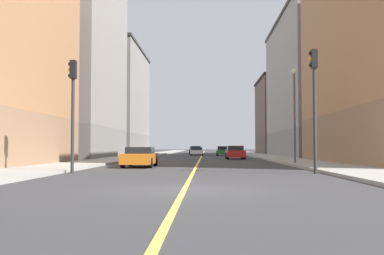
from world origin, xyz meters
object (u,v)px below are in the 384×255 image
building_left_far (292,116)px  car_red (235,153)px  building_left_mid (323,87)px  car_green (223,151)px  street_lamp_left_near (294,105)px  car_black (195,150)px  building_right_distant (107,102)px  building_right_midblock (63,51)px  traffic_light_left_near (314,93)px  traffic_light_right_near (73,99)px  car_silver (196,150)px  car_orange (140,157)px  car_white (197,151)px

building_left_far → car_red: size_ratio=3.42×
building_left_mid → car_green: bearing=152.6°
street_lamp_left_near → car_black: size_ratio=1.62×
street_lamp_left_near → car_black: 50.27m
building_left_far → building_right_distant: building_right_distant is taller
building_right_midblock → car_black: size_ratio=5.96×
traffic_light_left_near → traffic_light_right_near: traffic_light_left_near is taller
street_lamp_left_near → building_right_midblock: bearing=140.6°
car_silver → car_red: (4.73, -26.90, -0.00)m
car_silver → car_orange: car_silver is taller
street_lamp_left_near → car_orange: (-10.35, -3.31, -3.57)m
building_left_far → car_orange: building_left_far is taller
building_left_mid → car_black: 30.24m
building_right_midblock → car_green: bearing=36.8°
car_white → car_red: (4.43, -19.55, 0.07)m
car_orange → car_black: bearing=87.7°
traffic_light_right_near → car_black: traffic_light_right_near is taller
traffic_light_left_near → car_silver: traffic_light_left_near is taller
street_lamp_left_near → car_red: 15.77m
building_left_mid → car_green: (-12.58, 6.51, -8.26)m
building_left_far → car_white: (-16.43, -12.30, -6.00)m
building_left_mid → car_silver: building_left_mid is taller
car_silver → traffic_light_right_near: bearing=-95.2°
building_left_far → car_green: bearing=-131.0°
building_right_distant → street_lamp_left_near: 46.72m
building_left_mid → car_red: bearing=-137.8°
building_right_midblock → car_green: building_right_midblock is taller
building_left_far → car_red: building_left_far is taller
building_left_mid → car_black: size_ratio=5.94×
traffic_light_left_near → car_orange: size_ratio=1.34×
car_green → building_left_far: bearing=49.0°
car_orange → car_white: bearing=85.9°
traffic_light_right_near → building_right_distant: bearing=100.9°
building_right_midblock → traffic_light_left_near: building_right_midblock is taller
car_red → car_green: bearing=91.9°
building_left_far → car_white: 21.38m
building_right_midblock → car_white: (14.81, 16.12, -11.56)m
building_right_midblock → car_white: bearing=47.4°
building_right_distant → car_silver: building_right_distant is taller
building_right_midblock → car_orange: (12.09, -21.77, -11.52)m
car_red → traffic_light_left_near: bearing=-85.0°
building_left_mid → traffic_light_right_near: building_left_mid is taller
building_left_mid → car_red: building_left_mid is taller
car_silver → car_red: bearing=-80.0°
building_right_distant → car_orange: size_ratio=4.81×
street_lamp_left_near → building_right_distant: bearing=118.9°
building_left_mid → building_right_midblock: building_right_midblock is taller
building_left_far → car_silver: (-16.72, -4.95, -5.92)m
traffic_light_left_near → street_lamp_left_near: (1.02, 9.95, 0.35)m
traffic_light_left_near → street_lamp_left_near: size_ratio=0.90×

